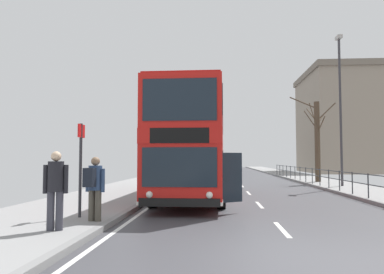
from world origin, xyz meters
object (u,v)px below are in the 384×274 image
at_px(pedestrian_with_backpack, 94,184).
at_px(pedestrian_companion, 56,186).
at_px(bus_stop_sign_near, 81,159).
at_px(background_building_00, 350,122).
at_px(double_decker_bus_main, 194,146).
at_px(bare_tree_far_00, 317,139).
at_px(street_lamp_far_side, 340,99).

distance_m(pedestrian_with_backpack, pedestrian_companion, 1.31).
xyz_separation_m(pedestrian_with_backpack, bus_stop_sign_near, (-0.59, 0.61, 0.63)).
bearing_deg(pedestrian_with_backpack, background_building_00, 62.92).
relative_size(double_decker_bus_main, background_building_00, 0.79).
height_order(double_decker_bus_main, bare_tree_far_00, bare_tree_far_00).
distance_m(bus_stop_sign_near, street_lamp_far_side, 16.88).
bearing_deg(double_decker_bus_main, bare_tree_far_00, 52.63).
xyz_separation_m(bare_tree_far_00, background_building_00, (9.96, 22.04, 3.36)).
bearing_deg(bare_tree_far_00, street_lamp_far_side, -85.22).
height_order(bare_tree_far_00, background_building_00, background_building_00).
height_order(pedestrian_with_backpack, street_lamp_far_side, street_lamp_far_side).
bearing_deg(background_building_00, double_decker_bus_main, -118.88).
bearing_deg(bus_stop_sign_near, bare_tree_far_00, 57.10).
height_order(double_decker_bus_main, street_lamp_far_side, street_lamp_far_side).
xyz_separation_m(pedestrian_companion, background_building_00, (20.41, 40.25, 5.32)).
bearing_deg(street_lamp_far_side, pedestrian_companion, -127.17).
distance_m(bus_stop_sign_near, bare_tree_far_00, 19.55).
distance_m(double_decker_bus_main, bus_stop_sign_near, 6.61).
xyz_separation_m(street_lamp_far_side, background_building_00, (9.62, 26.02, 1.23)).
bearing_deg(bus_stop_sign_near, pedestrian_companion, -85.76).
relative_size(pedestrian_with_backpack, bus_stop_sign_near, 0.64).
distance_m(double_decker_bus_main, pedestrian_with_backpack, 7.05).
bearing_deg(background_building_00, street_lamp_far_side, -110.30).
bearing_deg(street_lamp_far_side, bus_stop_sign_near, -131.41).
bearing_deg(bare_tree_far_00, double_decker_bus_main, -127.37).
distance_m(pedestrian_companion, bare_tree_far_00, 21.09).
distance_m(double_decker_bus_main, pedestrian_companion, 8.33).
xyz_separation_m(pedestrian_with_backpack, background_building_00, (19.95, 39.02, 5.36)).
height_order(bus_stop_sign_near, street_lamp_far_side, street_lamp_far_side).
xyz_separation_m(bus_stop_sign_near, street_lamp_far_side, (10.92, 12.39, 3.50)).
bearing_deg(double_decker_bus_main, background_building_00, 61.12).
bearing_deg(bare_tree_far_00, bus_stop_sign_near, -122.90).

